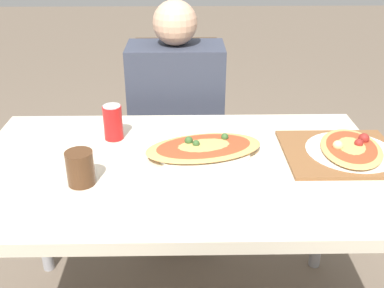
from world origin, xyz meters
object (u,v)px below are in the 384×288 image
at_px(dining_table, 180,183).
at_px(chair_far_seated, 177,129).
at_px(soda_can, 113,122).
at_px(pizza_second, 351,150).
at_px(pizza_main, 204,149).
at_px(drink_glass, 80,168).
at_px(person_seated, 176,109).

distance_m(dining_table, chair_far_seated, 0.74).
distance_m(soda_can, pizza_second, 0.81).
distance_m(pizza_main, soda_can, 0.34).
distance_m(drink_glass, pizza_second, 0.87).
bearing_deg(pizza_second, soda_can, 170.43).
height_order(soda_can, pizza_second, soda_can).
distance_m(chair_far_seated, person_seated, 0.20).
bearing_deg(drink_glass, soda_can, 79.73).
bearing_deg(pizza_second, drink_glass, -169.06).
bearing_deg(dining_table, person_seated, 91.85).
bearing_deg(person_seated, drink_glass, 69.56).
distance_m(dining_table, person_seated, 0.61).
height_order(chair_far_seated, pizza_second, chair_far_seated).
xyz_separation_m(chair_far_seated, person_seated, (-0.00, -0.12, 0.16)).
relative_size(soda_can, drink_glass, 1.20).
relative_size(chair_far_seated, person_seated, 0.82).
relative_size(soda_can, pizza_second, 0.38).
xyz_separation_m(chair_far_seated, soda_can, (-0.21, -0.54, 0.28)).
xyz_separation_m(dining_table, soda_can, (-0.23, 0.19, 0.13)).
relative_size(pizza_main, pizza_second, 1.30).
bearing_deg(dining_table, drink_glass, -158.50).
relative_size(chair_far_seated, pizza_second, 2.85).
relative_size(person_seated, pizza_main, 2.69).
distance_m(dining_table, pizza_second, 0.57).
xyz_separation_m(chair_far_seated, pizza_second, (0.58, -0.67, 0.23)).
bearing_deg(person_seated, chair_far_seated, -90.00).
height_order(person_seated, drink_glass, person_seated).
bearing_deg(drink_glass, pizza_second, 10.94).
distance_m(person_seated, drink_glass, 0.78).
bearing_deg(person_seated, dining_table, 91.85).
bearing_deg(soda_can, dining_table, -38.57).
height_order(dining_table, person_seated, person_seated).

